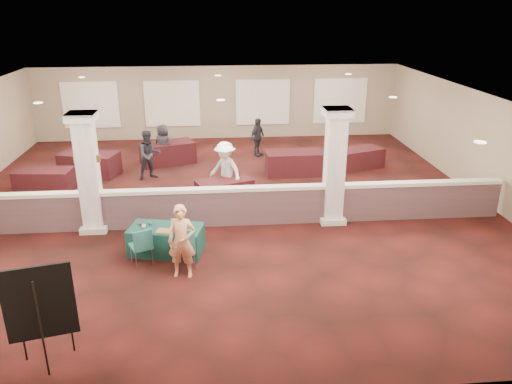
{
  "coord_description": "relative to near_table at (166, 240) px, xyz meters",
  "views": [
    {
      "loc": [
        -0.23,
        -14.1,
        5.76
      ],
      "look_at": [
        0.82,
        -2.0,
        1.13
      ],
      "focal_mm": 35.0,
      "sensor_mm": 36.0,
      "label": 1
    }
  ],
  "objects": [
    {
      "name": "laptop_screen",
      "position": [
        0.28,
        0.0,
        0.45
      ],
      "size": [
        0.3,
        0.07,
        0.2
      ],
      "primitive_type": "cube",
      "rotation": [
        0.0,
        0.0,
        -0.21
      ],
      "color": "silver",
      "rests_on": "near_table"
    },
    {
      "name": "scissors",
      "position": [
        0.53,
        -0.38,
        0.34
      ],
      "size": [
        0.11,
        0.05,
        0.01
      ],
      "primitive_type": "cube",
      "rotation": [
        0.0,
        0.0,
        -0.21
      ],
      "color": "#B61C13",
      "rests_on": "near_table"
    },
    {
      "name": "ground",
      "position": [
        1.46,
        3.0,
        -0.34
      ],
      "size": [
        16.0,
        16.0,
        0.0
      ],
      "primitive_type": "plane",
      "color": "#3E120F",
      "rests_on": "ground"
    },
    {
      "name": "ceiling",
      "position": [
        1.46,
        3.0,
        2.86
      ],
      "size": [
        16.0,
        16.0,
        0.02
      ],
      "primitive_type": "cube",
      "color": "silver",
      "rests_on": "wall_back"
    },
    {
      "name": "far_table_front_center",
      "position": [
        1.51,
        3.3,
        0.0
      ],
      "size": [
        1.87,
        1.4,
        0.68
      ],
      "primitive_type": "cube",
      "rotation": [
        0.0,
        0.0,
        0.38
      ],
      "color": "black",
      "rests_on": "ground"
    },
    {
      "name": "sconce_right",
      "position": [
        -1.76,
        1.5,
        1.66
      ],
      "size": [
        0.12,
        0.12,
        0.18
      ],
      "color": "brown",
      "rests_on": "column_left"
    },
    {
      "name": "attendee_c",
      "position": [
        2.96,
        8.06,
        0.42
      ],
      "size": [
        0.88,
        0.96,
        1.52
      ],
      "primitive_type": "imported",
      "rotation": [
        0.0,
        0.0,
        0.91
      ],
      "color": "black",
      "rests_on": "ground"
    },
    {
      "name": "yarn_red",
      "position": [
        -0.62,
        0.18,
        0.38
      ],
      "size": [
        0.09,
        0.09,
        0.09
      ],
      "primitive_type": "sphere",
      "color": "maroon",
      "rests_on": "near_table"
    },
    {
      "name": "far_table_back_center",
      "position": [
        -0.54,
        7.38,
        0.07
      ],
      "size": [
        2.21,
        1.61,
        0.81
      ],
      "primitive_type": "cube",
      "rotation": [
        0.0,
        0.0,
        0.35
      ],
      "color": "black",
      "rests_on": "ground"
    },
    {
      "name": "screen_glow",
      "position": [
        0.28,
        -0.01,
        0.44
      ],
      "size": [
        0.27,
        0.06,
        0.17
      ],
      "primitive_type": "cube",
      "rotation": [
        0.0,
        0.0,
        -0.21
      ],
      "color": "silver",
      "rests_on": "near_table"
    },
    {
      "name": "wall_front",
      "position": [
        1.46,
        -5.0,
        1.26
      ],
      "size": [
        16.0,
        0.04,
        3.2
      ],
      "primitive_type": "cube",
      "color": "gray",
      "rests_on": "ground"
    },
    {
      "name": "far_table_back_left",
      "position": [
        -3.18,
        6.2,
        0.07
      ],
      "size": [
        2.19,
        1.52,
        0.8
      ],
      "primitive_type": "cube",
      "rotation": [
        0.0,
        0.0,
        -0.29
      ],
      "color": "black",
      "rests_on": "ground"
    },
    {
      "name": "partition_wall",
      "position": [
        1.46,
        1.5,
        0.23
      ],
      "size": [
        15.6,
        0.28,
        1.1
      ],
      "color": "#53383D",
      "rests_on": "ground"
    },
    {
      "name": "attendee_a",
      "position": [
        -1.0,
        5.64,
        0.52
      ],
      "size": [
        0.93,
        0.75,
        1.7
      ],
      "primitive_type": "imported",
      "rotation": [
        0.0,
        0.0,
        0.43
      ],
      "color": "black",
      "rests_on": "ground"
    },
    {
      "name": "attendee_d",
      "position": [
        -0.66,
        7.19,
        0.44
      ],
      "size": [
        0.86,
        0.69,
        1.55
      ],
      "primitive_type": "imported",
      "rotation": [
        0.0,
        0.0,
        2.72
      ],
      "color": "black",
      "rests_on": "ground"
    },
    {
      "name": "laptop_base",
      "position": [
        0.26,
        -0.1,
        0.34
      ],
      "size": [
        0.34,
        0.27,
        0.02
      ],
      "primitive_type": "cube",
      "rotation": [
        0.0,
        0.0,
        -0.21
      ],
      "color": "silver",
      "rests_on": "near_table"
    },
    {
      "name": "wall_back",
      "position": [
        1.46,
        11.0,
        1.26
      ],
      "size": [
        16.0,
        0.04,
        3.2
      ],
      "primitive_type": "cube",
      "color": "gray",
      "rests_on": "ground"
    },
    {
      "name": "conf_chair_main",
      "position": [
        0.48,
        -0.82,
        0.26
      ],
      "size": [
        0.58,
        0.59,
        1.01
      ],
      "rotation": [
        0.0,
        0.0,
        0.17
      ],
      "color": "#205E56",
      "rests_on": "ground"
    },
    {
      "name": "yarn_cream",
      "position": [
        -0.51,
        0.02,
        0.39
      ],
      "size": [
        0.1,
        0.1,
        0.1
      ],
      "primitive_type": "sphere",
      "color": "beige",
      "rests_on": "near_table"
    },
    {
      "name": "wall_right",
      "position": [
        9.46,
        3.0,
        1.26
      ],
      "size": [
        0.04,
        16.0,
        3.2
      ],
      "primitive_type": "cube",
      "color": "gray",
      "rests_on": "ground"
    },
    {
      "name": "column_left",
      "position": [
        -2.04,
        1.5,
        1.3
      ],
      "size": [
        0.72,
        0.72,
        3.2
      ],
      "color": "beige",
      "rests_on": "ground"
    },
    {
      "name": "column_right",
      "position": [
        4.46,
        1.5,
        1.3
      ],
      "size": [
        0.72,
        0.72,
        3.2
      ],
      "color": "beige",
      "rests_on": "ground"
    },
    {
      "name": "near_table",
      "position": [
        0.0,
        0.0,
        0.0
      ],
      "size": [
        1.89,
        1.22,
        0.67
      ],
      "primitive_type": "cube",
      "rotation": [
        0.0,
        0.0,
        -0.21
      ],
      "color": "#0F3A39",
      "rests_on": "ground"
    },
    {
      "name": "far_table_front_right",
      "position": [
        4.06,
        5.69,
        0.07
      ],
      "size": [
        2.03,
        1.04,
        0.82
      ],
      "primitive_type": "cube",
      "rotation": [
        0.0,
        0.0,
        0.02
      ],
      "color": "black",
      "rests_on": "ground"
    },
    {
      "name": "far_table_front_left",
      "position": [
        -4.28,
        4.68,
        0.02
      ],
      "size": [
        1.85,
        1.06,
        0.72
      ],
      "primitive_type": "cube",
      "rotation": [
        0.0,
        0.0,
        -0.1
      ],
      "color": "black",
      "rests_on": "ground"
    },
    {
      "name": "woman",
      "position": [
        0.46,
        -1.15,
        0.51
      ],
      "size": [
        0.66,
        0.48,
        1.7
      ],
      "primitive_type": "imported",
      "rotation": [
        0.0,
        0.0,
        -0.13
      ],
      "color": "#DD7D60",
      "rests_on": "ground"
    },
    {
      "name": "far_table_back_right",
      "position": [
        6.55,
        6.2,
        0.03
      ],
      "size": [
        1.98,
        1.44,
        0.73
      ],
      "primitive_type": "cube",
      "rotation": [
        0.0,
        0.0,
        0.34
      ],
      "color": "black",
      "rests_on": "ground"
    },
    {
      "name": "yarn_grey",
      "position": [
        -0.38,
        0.2,
        0.38
      ],
      "size": [
        0.1,
        0.1,
        0.1
      ],
      "primitive_type": "sphere",
      "color": "#45454A",
      "rests_on": "near_table"
    },
    {
      "name": "attendee_b",
      "position": [
        1.56,
        3.62,
        0.56
      ],
      "size": [
        1.21,
        1.14,
        1.79
      ],
      "primitive_type": "imported",
      "rotation": [
        0.0,
        0.0,
        -0.71
      ],
      "color": "#B8B8B4",
      "rests_on": "ground"
    },
    {
      "name": "sconce_left",
      "position": [
        -2.32,
        1.5,
        1.66
      ],
      "size": [
        0.12,
        0.12,
        0.18
      ],
      "color": "brown",
      "rests_on": "column_left"
    },
    {
      "name": "easel_board",
      "position": [
        -1.67,
        -3.93,
        0.86
      ],
      "size": [
        1.09,
        0.63,
        1.88
      ],
      "rotation": [
        0.0,
        0.0,
        0.23
      ],
      "color": "black",
      "rests_on": "ground"
    },
    {
      "name": "conf_chair_side",
      "position": [
        -0.5,
        -0.6,
        0.22
      ],
      "size": [
        0.62,
        0.62,
        0.93
      ],
      "rotation": [
        0.0,
        0.0,
        0.43
      ],
      "color": "#205E56",
      "rests_on": "ground"
    },
    {
      "name": "knitting",
      "position": [
        -0.0,
        -0.23,
        0.35
      ],
      "size": [
        0.42,
        0.35,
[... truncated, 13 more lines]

